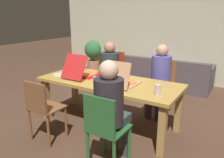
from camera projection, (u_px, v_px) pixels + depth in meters
The scene contains 19 objects.
ground_plane at pixel (109, 124), 3.63m from camera, with size 20.00×20.00×0.00m, color brown.
back_wall at pixel (173, 23), 5.72m from camera, with size 6.79×0.12×2.96m, color beige.
dining_table at pixel (109, 87), 3.45m from camera, with size 2.18×0.89×0.74m.
chair_0 at pixel (162, 85), 3.97m from camera, with size 0.41×0.46×0.95m.
person_0 at pixel (160, 74), 3.79m from camera, with size 0.33×0.49×1.24m.
chair_1 at pixel (105, 129), 2.47m from camera, with size 0.41×0.41×0.91m.
person_1 at pixel (111, 105), 2.50m from camera, with size 0.33×0.48×1.26m.
chair_2 at pixel (112, 74), 4.50m from camera, with size 0.44×0.42×1.00m.
person_2 at pixel (109, 67), 4.33m from camera, with size 0.35×0.50×1.21m.
chair_3 at pixel (42, 107), 3.03m from camera, with size 0.41×0.38×0.88m.
pizza_box_0 at pixel (124, 81), 3.22m from camera, with size 0.36×0.48×0.37m.
pizza_box_1 at pixel (85, 73), 3.68m from camera, with size 0.40×0.61×0.38m.
plate_0 at pixel (60, 74), 3.75m from camera, with size 0.23×0.23×0.01m.
plate_1 at pixel (113, 75), 3.70m from camera, with size 0.20×0.20×0.03m.
drinking_glass_0 at pixel (96, 80), 3.27m from camera, with size 0.07×0.07×0.10m, color silver.
drinking_glass_1 at pixel (114, 87), 2.95m from camera, with size 0.06×0.06×0.13m, color #DBC25F.
drinking_glass_2 at pixel (158, 90), 2.79m from camera, with size 0.07×0.07×0.14m, color silver.
couch at pixel (166, 76), 5.49m from camera, with size 2.09×0.90×0.72m.
potted_plant at pixel (93, 54), 6.81m from camera, with size 0.50×0.50×0.94m.
Camera 1 is at (1.76, -2.77, 1.73)m, focal length 35.98 mm.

